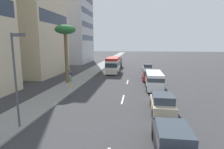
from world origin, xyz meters
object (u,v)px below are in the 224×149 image
at_px(pedestrian_by_tree, 70,81).
at_px(car_seventh, 172,141).
at_px(minibus_fourth, 113,65).
at_px(van_sixth, 154,79).
at_px(pedestrian_near_lamp, 71,76).
at_px(car_lead, 148,75).
at_px(van_fifth, 117,62).
at_px(car_second, 162,103).
at_px(street_lamp, 16,70).
at_px(car_third, 147,68).
at_px(palm_tree, 65,33).

bearing_deg(pedestrian_by_tree, car_seventh, 168.88).
relative_size(minibus_fourth, van_sixth, 1.19).
bearing_deg(pedestrian_near_lamp, car_lead, 171.42).
relative_size(van_fifth, pedestrian_near_lamp, 3.15).
bearing_deg(pedestrian_near_lamp, van_fifth, -130.62).
bearing_deg(van_sixth, pedestrian_near_lamp, 78.68).
xyz_separation_m(car_second, pedestrian_near_lamp, (10.54, 12.23, 0.24)).
bearing_deg(pedestrian_near_lamp, van_sixth, 143.89).
bearing_deg(street_lamp, pedestrian_near_lamp, 7.55).
xyz_separation_m(car_third, car_seventh, (-29.45, 0.09, 0.02)).
bearing_deg(car_lead, car_third, -2.09).
height_order(car_second, street_lamp, street_lamp).
height_order(pedestrian_by_tree, palm_tree, palm_tree).
relative_size(car_lead, pedestrian_near_lamp, 2.93).
height_order(van_fifth, car_seventh, van_fifth).
distance_m(car_lead, van_sixth, 5.88).
xyz_separation_m(pedestrian_near_lamp, street_lamp, (-15.27, -2.02, 3.16)).
bearing_deg(minibus_fourth, car_second, 19.36).
distance_m(van_fifth, car_seventh, 35.35).
distance_m(minibus_fourth, car_seventh, 27.17).
distance_m(van_sixth, palm_tree, 13.89).
distance_m(car_lead, minibus_fourth, 8.87).
distance_m(car_lead, car_second, 13.95).
bearing_deg(car_seventh, van_fifth, 11.30).
relative_size(car_third, pedestrian_near_lamp, 2.58).
bearing_deg(van_sixth, car_lead, 4.43).
xyz_separation_m(car_seventh, pedestrian_by_tree, (13.04, 10.55, 0.30)).
relative_size(car_lead, minibus_fourth, 0.72).
bearing_deg(car_third, pedestrian_near_lamp, 136.12).
bearing_deg(minibus_fourth, car_seventh, 14.33).
distance_m(van_sixth, street_lamp, 16.61).
distance_m(car_lead, street_lamp, 21.30).
height_order(car_lead, van_sixth, van_sixth).
relative_size(car_third, pedestrian_by_tree, 2.40).
bearing_deg(van_fifth, pedestrian_near_lamp, -15.84).
relative_size(car_second, car_third, 1.02).
xyz_separation_m(van_fifth, pedestrian_by_tree, (-21.62, 3.63, -0.25)).
relative_size(car_second, pedestrian_near_lamp, 2.63).
xyz_separation_m(pedestrian_near_lamp, palm_tree, (-0.82, 0.25, 6.29)).
xyz_separation_m(car_lead, car_seventh, (-20.33, -0.24, 0.01)).
xyz_separation_m(car_second, minibus_fourth, (19.92, 7.00, 0.96)).
bearing_deg(car_second, car_seventh, 177.52).
height_order(van_fifth, palm_tree, palm_tree).
distance_m(car_lead, van_fifth, 15.82).
bearing_deg(van_fifth, car_third, 53.40).
height_order(car_third, pedestrian_by_tree, pedestrian_by_tree).
bearing_deg(car_lead, car_seventh, -179.32).
height_order(car_third, pedestrian_near_lamp, pedestrian_near_lamp).
bearing_deg(car_third, car_second, -179.53).
distance_m(car_second, van_sixth, 8.12).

